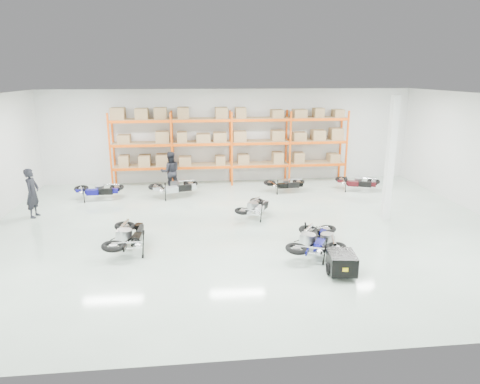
{
  "coord_description": "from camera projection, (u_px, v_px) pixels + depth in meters",
  "views": [
    {
      "loc": [
        -1.78,
        -13.87,
        5.22
      ],
      "look_at": [
        -0.18,
        0.83,
        1.1
      ],
      "focal_mm": 32.0,
      "sensor_mm": 36.0,
      "label": 1
    }
  ],
  "objects": [
    {
      "name": "person_left",
      "position": [
        32.0,
        193.0,
        15.87
      ],
      "size": [
        0.52,
        0.72,
        1.85
      ],
      "primitive_type": "imported",
      "rotation": [
        0.0,
        0.0,
        1.45
      ],
      "color": "black",
      "rests_on": "ground"
    },
    {
      "name": "person_back",
      "position": [
        170.0,
        172.0,
        19.35
      ],
      "size": [
        0.98,
        0.81,
        1.83
      ],
      "primitive_type": "imported",
      "rotation": [
        0.0,
        0.0,
        3.29
      ],
      "color": "black",
      "rests_on": "ground"
    },
    {
      "name": "pallet_rack",
      "position": [
        231.0,
        137.0,
        20.44
      ],
      "size": [
        11.28,
        0.98,
        3.62
      ],
      "color": "#F2540C",
      "rests_on": "ground"
    },
    {
      "name": "moto_silver_left",
      "position": [
        255.0,
        204.0,
        15.92
      ],
      "size": [
        1.55,
        1.83,
        1.07
      ],
      "primitive_type": null,
      "rotation": [
        0.0,
        -0.09,
        2.6
      ],
      "color": "#BBBDC2",
      "rests_on": "ground"
    },
    {
      "name": "structural_column",
      "position": [
        390.0,
        159.0,
        15.29
      ],
      "size": [
        0.25,
        0.25,
        4.5
      ],
      "primitive_type": "cube",
      "color": "white",
      "rests_on": "ground"
    },
    {
      "name": "moto_back_b",
      "position": [
        174.0,
        184.0,
        18.55
      ],
      "size": [
        2.06,
        1.41,
        1.22
      ],
      "primitive_type": null,
      "rotation": [
        0.0,
        -0.09,
        1.85
      ],
      "color": "#AAADB4",
      "rests_on": "ground"
    },
    {
      "name": "moto_touring_right",
      "position": [
        324.0,
        235.0,
        12.84
      ],
      "size": [
        1.07,
        1.83,
        1.12
      ],
      "primitive_type": null,
      "rotation": [
        0.0,
        -0.09,
        -0.12
      ],
      "color": "black",
      "rests_on": "ground"
    },
    {
      "name": "trailer",
      "position": [
        342.0,
        263.0,
        11.36
      ],
      "size": [
        0.8,
        1.49,
        0.61
      ],
      "rotation": [
        0.0,
        0.0,
        -0.13
      ],
      "color": "black",
      "rests_on": "ground"
    },
    {
      "name": "moto_back_a",
      "position": [
        98.0,
        187.0,
        18.17
      ],
      "size": [
        1.8,
        0.91,
        1.15
      ],
      "primitive_type": null,
      "rotation": [
        0.0,
        -0.09,
        1.59
      ],
      "color": "navy",
      "rests_on": "ground"
    },
    {
      "name": "moto_black_far_left",
      "position": [
        127.0,
        232.0,
        12.85
      ],
      "size": [
        1.08,
        2.03,
        1.28
      ],
      "primitive_type": null,
      "rotation": [
        0.0,
        -0.09,
        3.09
      ],
      "color": "black",
      "rests_on": "ground"
    },
    {
      "name": "moto_back_c",
      "position": [
        285.0,
        181.0,
        19.33
      ],
      "size": [
        1.64,
        0.84,
        1.05
      ],
      "primitive_type": null,
      "rotation": [
        0.0,
        -0.09,
        1.59
      ],
      "color": "black",
      "rests_on": "ground"
    },
    {
      "name": "room",
      "position": [
        248.0,
        165.0,
        14.26
      ],
      "size": [
        18.0,
        18.0,
        18.0
      ],
      "color": "silver",
      "rests_on": "ground"
    },
    {
      "name": "moto_back_d",
      "position": [
        357.0,
        180.0,
        19.54
      ],
      "size": [
        1.92,
        1.46,
        1.12
      ],
      "primitive_type": null,
      "rotation": [
        0.0,
        -0.09,
        1.17
      ],
      "color": "#420D12",
      "rests_on": "ground"
    },
    {
      "name": "moto_blue_centre",
      "position": [
        311.0,
        237.0,
        12.56
      ],
      "size": [
        1.7,
        2.11,
        1.22
      ],
      "primitive_type": null,
      "rotation": [
        0.0,
        -0.09,
        2.66
      ],
      "color": "#080953",
      "rests_on": "ground"
    }
  ]
}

